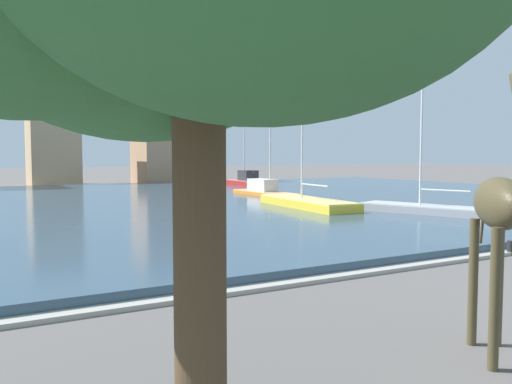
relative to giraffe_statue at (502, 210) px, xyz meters
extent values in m
cube|color=#334C60|center=(2.13, 29.39, -2.40)|extent=(77.79, 46.11, 0.36)
cube|color=#ADA89E|center=(2.13, 6.09, -2.52)|extent=(77.79, 0.50, 0.12)
cylinder|color=#4C4228|center=(-0.43, -0.22, -1.41)|extent=(0.17, 0.17, 2.34)
cylinder|color=#4C4228|center=(0.61, 0.47, -1.41)|extent=(0.17, 0.17, 2.34)
cylinder|color=#4C4228|center=(0.25, 0.73, -1.41)|extent=(0.17, 0.17, 2.34)
ellipsoid|color=#4C4228|center=(0.09, 0.12, 0.10)|extent=(1.61, 1.86, 0.89)
cylinder|color=#4C4228|center=(0.59, 0.82, -0.28)|extent=(0.19, 0.23, 0.95)
cube|color=orange|center=(12.85, 29.56, -2.28)|extent=(1.92, 7.64, 0.60)
ellipsoid|color=orange|center=(12.89, 25.94, -2.28)|extent=(1.69, 2.69, 0.57)
cube|color=#E2A56E|center=(12.85, 29.56, -1.95)|extent=(1.89, 7.49, 0.06)
cube|color=silver|center=(12.85, 30.13, -1.45)|extent=(1.32, 2.68, 0.94)
cylinder|color=silver|center=(12.86, 28.99, 0.79)|extent=(0.12, 0.12, 5.53)
cylinder|color=silver|center=(12.84, 30.32, -1.08)|extent=(0.11, 2.67, 0.08)
cube|color=gold|center=(10.24, 20.33, -2.16)|extent=(2.85, 8.48, 0.83)
ellipsoid|color=gold|center=(10.55, 24.28, -2.16)|extent=(2.20, 3.07, 0.79)
cube|color=#DFCD77|center=(10.24, 20.33, -1.71)|extent=(2.79, 8.31, 0.06)
cylinder|color=silver|center=(10.29, 20.95, 1.26)|extent=(0.12, 0.12, 6.00)
cylinder|color=silver|center=(10.17, 19.50, -0.84)|extent=(0.31, 2.91, 0.08)
cube|color=#939399|center=(13.98, 14.27, -2.21)|extent=(4.37, 7.84, 0.74)
ellipsoid|color=#939399|center=(12.78, 17.69, -2.21)|extent=(2.53, 3.10, 0.70)
cube|color=#B1B1B5|center=(13.98, 14.27, -1.81)|extent=(4.28, 7.68, 0.06)
cylinder|color=silver|center=(13.79, 14.81, 2.15)|extent=(0.12, 0.12, 7.99)
cylinder|color=silver|center=(14.24, 13.55, -0.94)|extent=(0.96, 2.54, 0.08)
cube|color=red|center=(17.80, 42.01, -2.16)|extent=(2.23, 5.23, 0.83)
ellipsoid|color=red|center=(17.73, 44.47, -2.16)|extent=(1.92, 1.87, 0.79)
cube|color=#C7716E|center=(17.80, 42.01, -1.71)|extent=(2.19, 5.12, 0.06)
cube|color=#333338|center=(17.81, 41.63, -1.17)|extent=(1.51, 1.85, 1.02)
cylinder|color=silver|center=(17.79, 42.40, 0.94)|extent=(0.12, 0.12, 5.36)
cylinder|color=silver|center=(17.82, 41.50, -0.84)|extent=(0.14, 1.81, 0.08)
cylinder|color=brown|center=(-5.88, -0.97, -0.58)|extent=(0.51, 0.51, 4.00)
cylinder|color=#232326|center=(8.83, 5.94, -2.33)|extent=(0.24, 0.24, 0.50)
cube|color=tan|center=(1.63, 58.32, 2.15)|extent=(5.28, 5.85, 9.46)
cube|color=#51281E|center=(1.63, 58.32, 7.28)|extent=(5.38, 5.96, 0.80)
cube|color=tan|center=(13.91, 56.17, 2.79)|extent=(6.14, 6.69, 10.74)
cube|color=#42424C|center=(13.91, 56.17, 8.56)|extent=(6.26, 6.82, 0.80)
camera|label=1|loc=(-7.89, -5.62, 0.91)|focal=37.18mm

